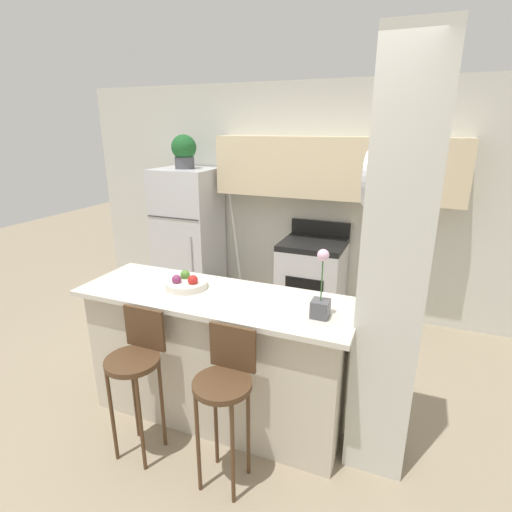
{
  "coord_description": "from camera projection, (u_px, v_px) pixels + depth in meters",
  "views": [
    {
      "loc": [
        1.21,
        -2.22,
        2.09
      ],
      "look_at": [
        0.0,
        0.76,
        1.04
      ],
      "focal_mm": 28.0,
      "sensor_mm": 36.0,
      "label": 1
    }
  ],
  "objects": [
    {
      "name": "orchid_vase",
      "position": [
        321.0,
        297.0,
        2.37
      ],
      "size": [
        0.11,
        0.11,
        0.43
      ],
      "color": "#4C4C51",
      "rests_on": "counter_bar"
    },
    {
      "name": "bar_stool_left",
      "position": [
        137.0,
        363.0,
        2.52
      ],
      "size": [
        0.34,
        0.34,
        1.0
      ],
      "color": "#4C331E",
      "rests_on": "ground_plane"
    },
    {
      "name": "fruit_bowl",
      "position": [
        186.0,
        283.0,
        2.84
      ],
      "size": [
        0.3,
        0.3,
        0.11
      ],
      "color": "silver",
      "rests_on": "counter_bar"
    },
    {
      "name": "ground_plane",
      "position": [
        219.0,
        414.0,
        3.04
      ],
      "size": [
        14.0,
        14.0,
        0.0
      ],
      "primitive_type": "plane",
      "color": "gray"
    },
    {
      "name": "potted_plant_on_fridge",
      "position": [
        184.0,
        151.0,
        4.55
      ],
      "size": [
        0.28,
        0.28,
        0.38
      ],
      "color": "#4C4C51",
      "rests_on": "refrigerator"
    },
    {
      "name": "stove_range",
      "position": [
        312.0,
        280.0,
        4.42
      ],
      "size": [
        0.67,
        0.65,
        1.07
      ],
      "color": "silver",
      "rests_on": "ground_plane"
    },
    {
      "name": "wall_back",
      "position": [
        314.0,
        189.0,
        4.41
      ],
      "size": [
        5.6,
        0.38,
        2.55
      ],
      "color": "silver",
      "rests_on": "ground_plane"
    },
    {
      "name": "trash_bin",
      "position": [
        224.0,
        297.0,
        4.66
      ],
      "size": [
        0.28,
        0.28,
        0.38
      ],
      "color": "black",
      "rests_on": "ground_plane"
    },
    {
      "name": "bar_stool_right",
      "position": [
        225.0,
        386.0,
        2.3
      ],
      "size": [
        0.34,
        0.34,
        1.0
      ],
      "color": "#4C331E",
      "rests_on": "ground_plane"
    },
    {
      "name": "refrigerator",
      "position": [
        189.0,
        236.0,
        4.86
      ],
      "size": [
        0.7,
        0.65,
        1.62
      ],
      "color": "silver",
      "rests_on": "ground_plane"
    },
    {
      "name": "counter_bar",
      "position": [
        217.0,
        357.0,
        2.88
      ],
      "size": [
        1.94,
        0.65,
        0.99
      ],
      "color": "beige",
      "rests_on": "ground_plane"
    },
    {
      "name": "pillar_right",
      "position": [
        393.0,
        276.0,
        2.27
      ],
      "size": [
        0.38,
        0.32,
        2.55
      ],
      "color": "silver",
      "rests_on": "ground_plane"
    }
  ]
}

